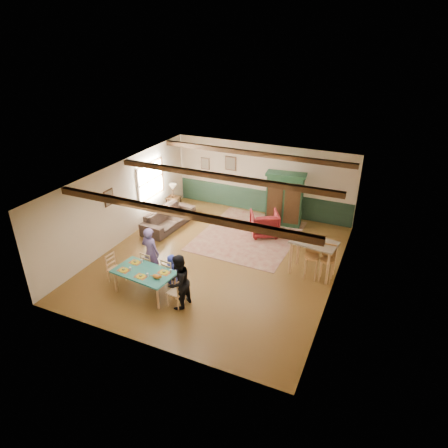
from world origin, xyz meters
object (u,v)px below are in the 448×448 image
at_px(counter_table, 312,258).
at_px(bar_stool_right, 327,264).
at_px(cat, 156,276).
at_px(person_woman, 178,282).
at_px(dining_table, 145,282).
at_px(dining_chair_end_right, 176,291).
at_px(dining_chair_far_right, 170,272).
at_px(person_child, 172,270).
at_px(bar_stool_left, 311,261).
at_px(end_table, 174,204).
at_px(armoire, 285,199).
at_px(dining_chair_far_left, 150,264).
at_px(table_lamp, 173,191).
at_px(person_man, 151,253).
at_px(sofa, 169,218).
at_px(dining_chair_end_left, 116,269).
at_px(armchair, 264,224).

distance_m(counter_table, bar_stool_right, 0.49).
distance_m(cat, bar_stool_right, 4.73).
xyz_separation_m(person_woman, bar_stool_right, (3.22, 2.71, -0.19)).
xyz_separation_m(dining_table, dining_chair_end_right, (1.04, -0.11, 0.09)).
height_order(dining_chair_far_right, person_woman, person_woman).
height_order(dining_chair_end_right, person_child, person_child).
relative_size(person_woman, cat, 4.58).
bearing_deg(person_woman, bar_stool_left, 139.82).
xyz_separation_m(dining_chair_far_right, end_table, (-2.47, 4.35, -0.14)).
distance_m(dining_chair_end_right, armoire, 5.88).
height_order(dining_chair_far_left, person_child, person_child).
distance_m(end_table, table_lamp, 0.57).
bearing_deg(person_man, armoire, -110.94).
distance_m(cat, sofa, 4.40).
height_order(dining_chair_far_left, counter_table, counter_table).
bearing_deg(end_table, bar_stool_right, -20.44).
distance_m(dining_chair_far_right, cat, 0.83).
xyz_separation_m(dining_chair_end_left, bar_stool_left, (4.96, 2.43, 0.14)).
distance_m(end_table, bar_stool_right, 6.82).
xyz_separation_m(dining_chair_far_left, person_child, (0.73, -0.01, 0.03)).
bearing_deg(end_table, armoire, 8.78).
bearing_deg(counter_table, cat, -139.47).
relative_size(dining_chair_end_right, bar_stool_left, 0.75).
bearing_deg(person_child, bar_stool_left, -145.80).
bearing_deg(counter_table, dining_chair_end_left, -151.70).
distance_m(person_woman, armchair, 4.73).
relative_size(sofa, bar_stool_right, 2.05).
height_order(person_child, end_table, person_child).
relative_size(armchair, table_lamp, 1.74).
distance_m(armchair, table_lamp, 3.92).
xyz_separation_m(person_man, end_table, (-1.75, 4.20, -0.49)).
bearing_deg(dining_table, end_table, 112.29).
xyz_separation_m(sofa, bar_stool_right, (5.88, -1.16, 0.22)).
height_order(dining_chair_far_left, sofa, dining_chair_far_left).
bearing_deg(bar_stool_left, cat, -149.32).
bearing_deg(dining_chair_end_right, dining_chair_far_right, -133.83).
bearing_deg(cat, bar_stool_left, 44.17).
height_order(dining_chair_far_right, person_child, person_child).
bearing_deg(person_man, armchair, -113.12).
xyz_separation_m(dining_chair_far_right, sofa, (-1.96, 3.13, -0.10)).
xyz_separation_m(dining_chair_far_left, person_man, (0.01, 0.07, 0.35)).
xyz_separation_m(dining_table, table_lamp, (-2.04, 4.97, 0.52)).
bearing_deg(table_lamp, bar_stool_left, -22.16).
height_order(armchair, sofa, armchair).
height_order(dining_chair_end_left, bar_stool_right, bar_stool_right).
xyz_separation_m(dining_chair_far_left, person_woman, (1.42, -0.81, 0.32)).
bearing_deg(bar_stool_right, counter_table, 155.60).
bearing_deg(person_child, dining_chair_end_right, 133.15).
xyz_separation_m(person_child, cat, (0.05, -0.83, 0.31)).
relative_size(dining_chair_far_right, person_man, 0.55).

